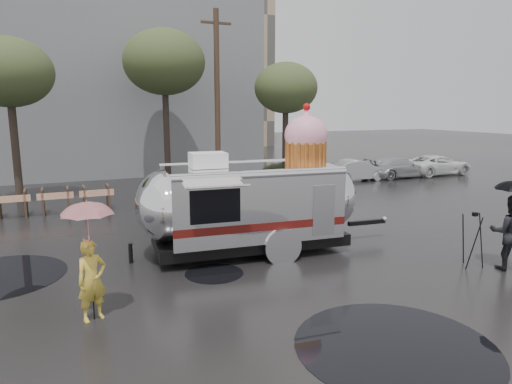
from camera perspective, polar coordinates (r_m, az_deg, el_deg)
name	(u,v)px	position (r m, az deg, el deg)	size (l,w,h in m)	color
ground	(308,279)	(11.28, 6.56, -10.69)	(120.00, 120.00, 0.00)	black
puddles	(190,290)	(10.63, -8.21, -12.06)	(10.14, 10.54, 0.01)	black
grey_building	(74,70)	(33.19, -21.83, 13.98)	(22.00, 12.00, 13.00)	slate
utility_pole	(217,97)	(24.37, -4.87, 11.77)	(1.60, 0.28, 9.00)	#473323
tree_left	(8,73)	(22.18, -28.57, 12.93)	(3.64, 3.64, 6.95)	#382D26
tree_mid	(164,63)	(24.76, -11.41, 15.57)	(4.20, 4.20, 8.03)	#382D26
tree_right	(286,89)	(24.83, 3.75, 12.77)	(3.36, 3.36, 6.42)	#382D26
barricade_row	(56,200)	(19.37, -23.75, -0.94)	(4.30, 0.80, 1.00)	#473323
parked_cars	(382,166)	(27.35, 15.47, 3.09)	(13.20, 1.90, 1.50)	silver
airstream_trailer	(253,200)	(12.91, -0.39, -0.96)	(7.92, 3.21, 4.28)	silver
person_left	(92,280)	(9.46, -19.83, -10.35)	(0.57, 0.38, 1.60)	gold
umbrella_pink	(88,222)	(9.12, -20.28, -3.49)	(1.21, 1.21, 2.38)	pink
person_right	(510,233)	(13.20, 29.14, -4.46)	(0.92, 0.51, 1.92)	black
tripod	(473,235)	(13.01, 25.52, -4.86)	(0.57, 0.59, 1.45)	black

